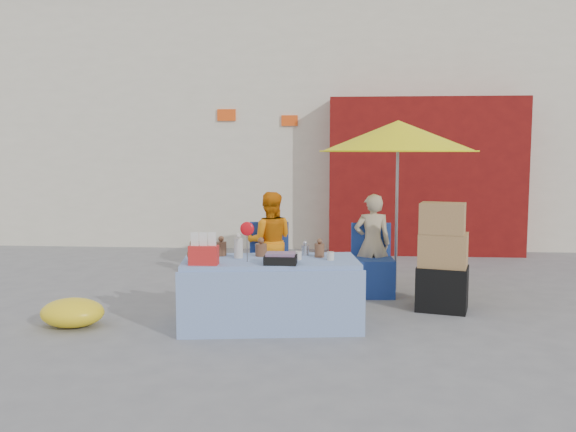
# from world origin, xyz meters

# --- Properties ---
(ground) EXTENTS (80.00, 80.00, 0.00)m
(ground) POSITION_xyz_m (0.00, 0.00, 0.00)
(ground) COLOR slate
(ground) RESTS_ON ground
(backdrop) EXTENTS (14.00, 8.00, 7.80)m
(backdrop) POSITION_xyz_m (0.52, 7.52, 3.10)
(backdrop) COLOR silver
(backdrop) RESTS_ON ground
(market_table) EXTENTS (1.83, 1.03, 1.05)m
(market_table) POSITION_xyz_m (0.06, -0.28, 0.34)
(market_table) COLOR #85A2D5
(market_table) RESTS_ON ground
(chair_left) EXTENTS (0.51, 0.50, 0.85)m
(chair_left) POSITION_xyz_m (-0.10, 1.10, 0.26)
(chair_left) COLOR navy
(chair_left) RESTS_ON ground
(chair_right) EXTENTS (0.51, 0.50, 0.85)m
(chair_right) POSITION_xyz_m (1.15, 1.10, 0.26)
(chair_right) COLOR navy
(chair_right) RESTS_ON ground
(vendor_orange) EXTENTS (0.62, 0.50, 1.23)m
(vendor_orange) POSITION_xyz_m (-0.10, 1.24, 0.61)
(vendor_orange) COLOR orange
(vendor_orange) RESTS_ON ground
(vendor_beige) EXTENTS (0.46, 0.32, 1.21)m
(vendor_beige) POSITION_xyz_m (1.15, 1.24, 0.60)
(vendor_beige) COLOR tan
(vendor_beige) RESTS_ON ground
(umbrella) EXTENTS (1.90, 1.90, 2.09)m
(umbrella) POSITION_xyz_m (1.45, 1.39, 1.89)
(umbrella) COLOR gray
(umbrella) RESTS_ON ground
(box_stack) EXTENTS (0.62, 0.55, 1.17)m
(box_stack) POSITION_xyz_m (1.86, 0.47, 0.54)
(box_stack) COLOR black
(box_stack) RESTS_ON ground
(tarp_bundle) EXTENTS (0.71, 0.61, 0.28)m
(tarp_bundle) POSITION_xyz_m (-1.87, -0.46, 0.14)
(tarp_bundle) COLOR yellow
(tarp_bundle) RESTS_ON ground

